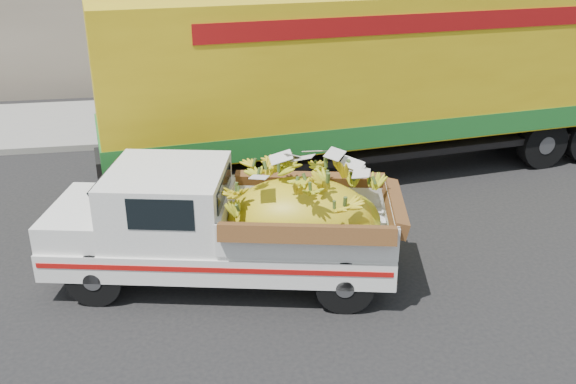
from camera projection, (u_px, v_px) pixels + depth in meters
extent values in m
plane|color=black|center=(336.00, 284.00, 9.81)|extent=(100.00, 100.00, 0.00)
cube|color=gray|center=(269.00, 136.00, 16.19)|extent=(60.00, 0.25, 0.15)
cube|color=gray|center=(259.00, 114.00, 18.10)|extent=(60.00, 4.00, 0.14)
cylinder|color=black|center=(95.00, 278.00, 9.17)|extent=(0.85, 0.41, 0.82)
cylinder|color=black|center=(126.00, 229.00, 10.62)|extent=(0.85, 0.41, 0.82)
cylinder|color=black|center=(345.00, 285.00, 8.99)|extent=(0.85, 0.41, 0.82)
cylinder|color=black|center=(342.00, 234.00, 10.44)|extent=(0.85, 0.41, 0.82)
cube|color=silver|center=(222.00, 244.00, 9.73)|extent=(5.37, 2.92, 0.42)
cube|color=#A50F0C|center=(212.00, 270.00, 8.86)|extent=(4.86, 1.12, 0.08)
cube|color=silver|center=(62.00, 246.00, 9.90)|extent=(0.51, 1.78, 0.15)
cube|color=silver|center=(84.00, 216.00, 9.67)|extent=(1.28, 1.89, 0.39)
cube|color=silver|center=(168.00, 201.00, 9.50)|extent=(2.03, 2.09, 0.97)
cube|color=black|center=(160.00, 215.00, 8.60)|extent=(0.90, 0.21, 0.45)
cube|color=silver|center=(308.00, 217.00, 9.48)|extent=(2.84, 2.35, 0.55)
ellipsoid|color=gold|center=(301.00, 223.00, 9.53)|extent=(2.52, 1.93, 1.39)
cylinder|color=black|center=(531.00, 115.00, 16.30)|extent=(1.13, 0.47, 1.10)
cylinder|color=black|center=(542.00, 143.00, 14.21)|extent=(1.13, 0.47, 1.10)
cylinder|color=black|center=(490.00, 119.00, 15.97)|extent=(1.13, 0.47, 1.10)
cylinder|color=black|center=(183.00, 185.00, 11.98)|extent=(1.13, 0.47, 1.10)
cylinder|color=black|center=(168.00, 151.00, 13.73)|extent=(1.13, 0.47, 1.10)
cube|color=black|center=(380.00, 135.00, 14.02)|extent=(12.02, 2.63, 0.36)
cube|color=gold|center=(384.00, 62.00, 13.39)|extent=(11.99, 4.08, 2.84)
cube|color=#1C6323|center=(381.00, 116.00, 13.85)|extent=(12.05, 4.11, 0.45)
cube|color=maroon|center=(417.00, 23.00, 11.91)|extent=(8.32, 1.17, 0.35)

